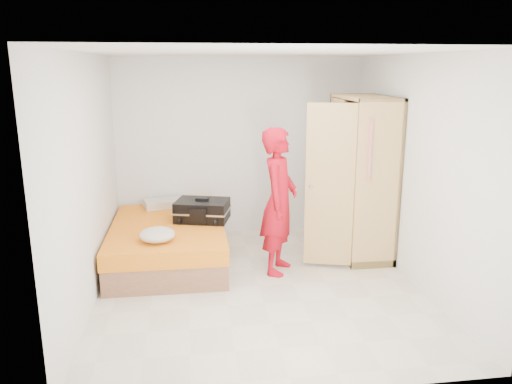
{
  "coord_description": "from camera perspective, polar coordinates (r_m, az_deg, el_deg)",
  "views": [
    {
      "loc": [
        -0.75,
        -5.27,
        2.46
      ],
      "look_at": [
        0.03,
        0.47,
        1.0
      ],
      "focal_mm": 35.0,
      "sensor_mm": 36.0,
      "label": 1
    }
  ],
  "objects": [
    {
      "name": "person",
      "position": [
        5.99,
        2.64,
        -1.08
      ],
      "size": [
        0.65,
        0.76,
        1.77
      ],
      "primitive_type": "imported",
      "rotation": [
        0.0,
        0.0,
        1.17
      ],
      "color": "red",
      "rests_on": "ground"
    },
    {
      "name": "pillow",
      "position": [
        7.28,
        -10.25,
        -1.26
      ],
      "size": [
        0.65,
        0.44,
        0.11
      ],
      "primitive_type": "cube",
      "rotation": [
        0.0,
        0.0,
        0.24
      ],
      "color": "beige",
      "rests_on": "bed"
    },
    {
      "name": "room",
      "position": [
        5.44,
        0.33,
        1.86
      ],
      "size": [
        4.0,
        4.02,
        2.6
      ],
      "color": "beige",
      "rests_on": "ground"
    },
    {
      "name": "bed",
      "position": [
        6.56,
        -9.99,
        -5.75
      ],
      "size": [
        1.42,
        2.02,
        0.5
      ],
      "color": "#966444",
      "rests_on": "ground"
    },
    {
      "name": "round_cushion",
      "position": [
        5.87,
        -11.23,
        -4.82
      ],
      "size": [
        0.41,
        0.41,
        0.16
      ],
      "primitive_type": "ellipsoid",
      "color": "beige",
      "rests_on": "bed"
    },
    {
      "name": "wardrobe",
      "position": [
        6.68,
        11.69,
        1.22
      ],
      "size": [
        1.15,
        1.2,
        2.1
      ],
      "color": "#E9B771",
      "rests_on": "ground"
    },
    {
      "name": "suitcase",
      "position": [
        6.56,
        -6.16,
        -2.1
      ],
      "size": [
        0.79,
        0.66,
        0.3
      ],
      "rotation": [
        0.0,
        0.0,
        -0.26
      ],
      "color": "black",
      "rests_on": "bed"
    }
  ]
}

